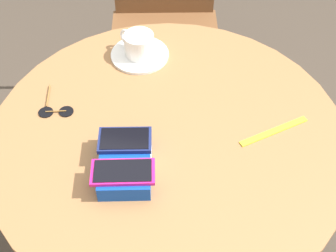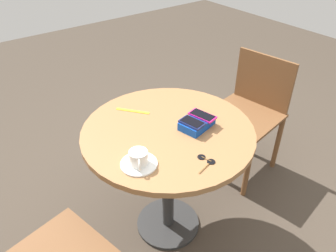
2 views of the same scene
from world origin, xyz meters
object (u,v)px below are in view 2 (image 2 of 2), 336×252
phone_magenta (202,115)px  phone_navy (192,123)px  lanyard_strap (133,111)px  chair_near_window (248,112)px  saucer (139,164)px  coffee_cup (139,158)px  round_table (168,149)px  sunglasses (206,160)px  phone_box (197,123)px

phone_magenta → phone_navy: 0.09m
phone_magenta → lanyard_strap: bearing=-54.9°
phone_magenta → chair_near_window: size_ratio=0.18×
saucer → chair_near_window: chair_near_window is taller
coffee_cup → chair_near_window: chair_near_window is taller
coffee_cup → round_table: bearing=-152.6°
round_table → sunglasses: bearing=87.6°
sunglasses → round_table: bearing=-92.4°
phone_magenta → lanyard_strap: 0.39m
phone_box → phone_navy: size_ratio=1.46×
phone_box → saucer: phone_box is taller
round_table → lanyard_strap: 0.29m
round_table → lanyard_strap: (0.05, -0.25, 0.13)m
phone_navy → phone_box: bearing=-166.1°
chair_near_window → sunglasses: bearing=27.4°
lanyard_strap → saucer: bearing=61.3°
phone_navy → coffee_cup: (0.35, 0.06, -0.01)m
chair_near_window → coffee_cup: bearing=13.9°
sunglasses → coffee_cup: bearing=-32.1°
lanyard_strap → sunglasses: 0.55m
phone_box → coffee_cup: coffee_cup is taller
phone_box → sunglasses: 0.27m
lanyard_strap → sunglasses: size_ratio=1.68×
phone_box → phone_navy: phone_navy is taller
phone_magenta → phone_box: bearing=10.4°
coffee_cup → chair_near_window: 1.15m
phone_magenta → sunglasses: phone_magenta is taller
saucer → phone_magenta: bearing=-170.7°
phone_box → coffee_cup: (0.40, 0.07, 0.02)m
saucer → sunglasses: 0.30m
phone_box → phone_magenta: phone_magenta is taller
phone_navy → phone_magenta: bearing=-167.9°
phone_box → coffee_cup: 0.40m
phone_magenta → saucer: phone_magenta is taller
round_table → phone_box: (-0.13, 0.07, 0.15)m
round_table → phone_magenta: phone_magenta is taller
coffee_cup → sunglasses: 0.30m
saucer → phone_box: bearing=-170.8°
saucer → sunglasses: saucer is taller
round_table → phone_magenta: size_ratio=5.89×
round_table → phone_navy: phone_navy is taller
sunglasses → chair_near_window: bearing=-152.6°
phone_box → lanyard_strap: (0.18, -0.33, -0.02)m
round_table → saucer: (0.26, 0.14, 0.13)m
coffee_cup → phone_navy: bearing=-171.1°
round_table → chair_near_window: bearing=-171.0°
phone_magenta → saucer: (0.44, 0.07, -0.04)m
phone_navy → chair_near_window: (-0.72, -0.21, -0.33)m
coffee_cup → phone_magenta: bearing=-170.4°
lanyard_strap → sunglasses: (-0.04, 0.55, 0.00)m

